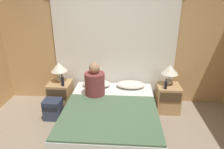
# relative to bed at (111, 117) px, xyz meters

# --- Properties ---
(wall_back) EXTENTS (4.75, 0.06, 2.50)m
(wall_back) POSITION_rel_bed_xyz_m (0.00, 1.08, 1.04)
(wall_back) COLOR tan
(wall_back) RESTS_ON ground_plane
(curtain_panel) EXTENTS (2.63, 0.02, 2.19)m
(curtain_panel) POSITION_rel_bed_xyz_m (0.00, 1.02, 0.88)
(curtain_panel) COLOR white
(curtain_panel) RESTS_ON ground_plane
(bed) EXTENTS (1.55, 1.93, 0.43)m
(bed) POSITION_rel_bed_xyz_m (0.00, 0.00, 0.00)
(bed) COLOR olive
(bed) RESTS_ON ground_plane
(nightstand_left) EXTENTS (0.44, 0.46, 0.53)m
(nightstand_left) POSITION_rel_bed_xyz_m (-1.07, 0.66, 0.05)
(nightstand_left) COLOR tan
(nightstand_left) RESTS_ON ground_plane
(nightstand_right) EXTENTS (0.44, 0.46, 0.53)m
(nightstand_right) POSITION_rel_bed_xyz_m (1.07, 0.66, 0.05)
(nightstand_right) COLOR tan
(nightstand_right) RESTS_ON ground_plane
(lamp_left) EXTENTS (0.32, 0.32, 0.40)m
(lamp_left) POSITION_rel_bed_xyz_m (-1.07, 0.73, 0.60)
(lamp_left) COLOR #B2A899
(lamp_left) RESTS_ON nightstand_left
(lamp_right) EXTENTS (0.32, 0.32, 0.40)m
(lamp_right) POSITION_rel_bed_xyz_m (1.07, 0.73, 0.60)
(lamp_right) COLOR #B2A899
(lamp_right) RESTS_ON nightstand_right
(pillow_left) EXTENTS (0.57, 0.36, 0.12)m
(pillow_left) POSITION_rel_bed_xyz_m (-0.34, 0.75, 0.28)
(pillow_left) COLOR silver
(pillow_left) RESTS_ON bed
(pillow_right) EXTENTS (0.57, 0.36, 0.12)m
(pillow_right) POSITION_rel_bed_xyz_m (0.34, 0.75, 0.28)
(pillow_right) COLOR silver
(pillow_right) RESTS_ON bed
(blanket_on_bed) EXTENTS (1.49, 1.26, 0.03)m
(blanket_on_bed) POSITION_rel_bed_xyz_m (0.00, -0.31, 0.23)
(blanket_on_bed) COLOR #4C6B4C
(blanket_on_bed) RESTS_ON bed
(person_left_in_bed) EXTENTS (0.36, 0.36, 0.63)m
(person_left_in_bed) POSITION_rel_bed_xyz_m (-0.32, 0.36, 0.47)
(person_left_in_bed) COLOR brown
(person_left_in_bed) RESTS_ON bed
(beer_bottle_on_left_stand) EXTENTS (0.06, 0.06, 0.24)m
(beer_bottle_on_left_stand) POSITION_rel_bed_xyz_m (-0.96, 0.52, 0.41)
(beer_bottle_on_left_stand) COLOR black
(beer_bottle_on_left_stand) RESTS_ON nightstand_left
(beer_bottle_on_right_stand) EXTENTS (0.06, 0.06, 0.20)m
(beer_bottle_on_right_stand) POSITION_rel_bed_xyz_m (0.98, 0.52, 0.40)
(beer_bottle_on_right_stand) COLOR black
(beer_bottle_on_right_stand) RESTS_ON nightstand_right
(backpack_on_floor) EXTENTS (0.32, 0.28, 0.39)m
(backpack_on_floor) POSITION_rel_bed_xyz_m (-1.09, 0.22, 0.01)
(backpack_on_floor) COLOR #333D56
(backpack_on_floor) RESTS_ON ground_plane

